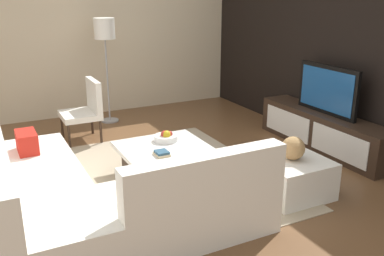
{
  "coord_description": "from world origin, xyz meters",
  "views": [
    {
      "loc": [
        4.06,
        -1.68,
        2.09
      ],
      "look_at": [
        -0.24,
        0.52,
        0.5
      ],
      "focal_mm": 39.96,
      "sensor_mm": 36.0,
      "label": 1
    }
  ],
  "objects_px": {
    "floor_lamp": "(105,35)",
    "sectional_couch": "(90,195)",
    "media_console": "(323,131)",
    "television": "(327,90)",
    "fruit_bowl": "(166,137)",
    "coffee_table": "(165,162)",
    "decorative_ball": "(293,148)",
    "ottoman": "(291,177)",
    "accent_chair_near": "(86,107)",
    "book_stack": "(162,153)"
  },
  "relations": [
    {
      "from": "television",
      "to": "floor_lamp",
      "type": "relative_size",
      "value": 0.61
    },
    {
      "from": "television",
      "to": "floor_lamp",
      "type": "xyz_separation_m",
      "value": [
        -2.55,
        -2.21,
        0.58
      ]
    },
    {
      "from": "media_console",
      "to": "sectional_couch",
      "type": "height_order",
      "value": "sectional_couch"
    },
    {
      "from": "fruit_bowl",
      "to": "decorative_ball",
      "type": "relative_size",
      "value": 1.15
    },
    {
      "from": "decorative_ball",
      "to": "floor_lamp",
      "type": "bearing_deg",
      "value": -164.72
    },
    {
      "from": "television",
      "to": "fruit_bowl",
      "type": "xyz_separation_m",
      "value": [
        -0.28,
        -2.2,
        -0.39
      ]
    },
    {
      "from": "decorative_ball",
      "to": "fruit_bowl",
      "type": "bearing_deg",
      "value": -141.52
    },
    {
      "from": "television",
      "to": "sectional_couch",
      "type": "xyz_separation_m",
      "value": [
        0.51,
        -3.3,
        -0.53
      ]
    },
    {
      "from": "sectional_couch",
      "to": "fruit_bowl",
      "type": "distance_m",
      "value": 1.37
    },
    {
      "from": "media_console",
      "to": "television",
      "type": "xyz_separation_m",
      "value": [
        0.0,
        0.0,
        0.57
      ]
    },
    {
      "from": "fruit_bowl",
      "to": "media_console",
      "type": "bearing_deg",
      "value": 82.83
    },
    {
      "from": "coffee_table",
      "to": "fruit_bowl",
      "type": "relative_size",
      "value": 3.51
    },
    {
      "from": "media_console",
      "to": "book_stack",
      "type": "xyz_separation_m",
      "value": [
        0.12,
        -2.42,
        0.15
      ]
    },
    {
      "from": "ottoman",
      "to": "decorative_ball",
      "type": "relative_size",
      "value": 2.87
    },
    {
      "from": "decorative_ball",
      "to": "television",
      "type": "bearing_deg",
      "value": 124.61
    },
    {
      "from": "fruit_bowl",
      "to": "book_stack",
      "type": "height_order",
      "value": "fruit_bowl"
    },
    {
      "from": "television",
      "to": "ottoman",
      "type": "height_order",
      "value": "television"
    },
    {
      "from": "book_stack",
      "to": "ottoman",
      "type": "bearing_deg",
      "value": 56.45
    },
    {
      "from": "media_console",
      "to": "accent_chair_near",
      "type": "xyz_separation_m",
      "value": [
        -1.82,
        -2.75,
        0.24
      ]
    },
    {
      "from": "sectional_couch",
      "to": "media_console",
      "type": "bearing_deg",
      "value": 98.84
    },
    {
      "from": "accent_chair_near",
      "to": "ottoman",
      "type": "distance_m",
      "value": 3.09
    },
    {
      "from": "floor_lamp",
      "to": "decorative_ball",
      "type": "xyz_separation_m",
      "value": [
        3.43,
        0.94,
        -0.87
      ]
    },
    {
      "from": "accent_chair_near",
      "to": "fruit_bowl",
      "type": "distance_m",
      "value": 1.64
    },
    {
      "from": "accent_chair_near",
      "to": "fruit_bowl",
      "type": "xyz_separation_m",
      "value": [
        1.54,
        0.55,
        -0.06
      ]
    },
    {
      "from": "coffee_table",
      "to": "decorative_ball",
      "type": "xyz_separation_m",
      "value": [
        0.98,
        1.02,
        0.32
      ]
    },
    {
      "from": "accent_chair_near",
      "to": "ottoman",
      "type": "height_order",
      "value": "accent_chair_near"
    },
    {
      "from": "sectional_couch",
      "to": "book_stack",
      "type": "xyz_separation_m",
      "value": [
        -0.39,
        0.88,
        0.12
      ]
    },
    {
      "from": "floor_lamp",
      "to": "sectional_couch",
      "type": "bearing_deg",
      "value": -19.6
    },
    {
      "from": "accent_chair_near",
      "to": "book_stack",
      "type": "xyz_separation_m",
      "value": [
        1.94,
        0.33,
        -0.09
      ]
    },
    {
      "from": "sectional_couch",
      "to": "fruit_bowl",
      "type": "relative_size",
      "value": 8.79
    },
    {
      "from": "ottoman",
      "to": "decorative_ball",
      "type": "xyz_separation_m",
      "value": [
        0.0,
        0.0,
        0.32
      ]
    },
    {
      "from": "coffee_table",
      "to": "decorative_ball",
      "type": "distance_m",
      "value": 1.45
    },
    {
      "from": "floor_lamp",
      "to": "fruit_bowl",
      "type": "bearing_deg",
      "value": 0.42
    },
    {
      "from": "floor_lamp",
      "to": "fruit_bowl",
      "type": "relative_size",
      "value": 5.92
    },
    {
      "from": "floor_lamp",
      "to": "decorative_ball",
      "type": "height_order",
      "value": "floor_lamp"
    },
    {
      "from": "media_console",
      "to": "book_stack",
      "type": "height_order",
      "value": "media_console"
    },
    {
      "from": "coffee_table",
      "to": "ottoman",
      "type": "relative_size",
      "value": 1.4
    },
    {
      "from": "floor_lamp",
      "to": "book_stack",
      "type": "bearing_deg",
      "value": -4.48
    },
    {
      "from": "television",
      "to": "fruit_bowl",
      "type": "height_order",
      "value": "television"
    },
    {
      "from": "decorative_ball",
      "to": "accent_chair_near",
      "type": "bearing_deg",
      "value": -151.37
    },
    {
      "from": "accent_chair_near",
      "to": "floor_lamp",
      "type": "xyz_separation_m",
      "value": [
        -0.73,
        0.54,
        0.91
      ]
    },
    {
      "from": "sectional_couch",
      "to": "accent_chair_near",
      "type": "bearing_deg",
      "value": 166.64
    },
    {
      "from": "accent_chair_near",
      "to": "book_stack",
      "type": "height_order",
      "value": "accent_chair_near"
    },
    {
      "from": "book_stack",
      "to": "television",
      "type": "bearing_deg",
      "value": 92.87
    },
    {
      "from": "floor_lamp",
      "to": "ottoman",
      "type": "relative_size",
      "value": 2.37
    },
    {
      "from": "sectional_couch",
      "to": "ottoman",
      "type": "xyz_separation_m",
      "value": [
        0.37,
        2.03,
        -0.09
      ]
    },
    {
      "from": "decorative_ball",
      "to": "book_stack",
      "type": "distance_m",
      "value": 1.38
    },
    {
      "from": "media_console",
      "to": "ottoman",
      "type": "xyz_separation_m",
      "value": [
        0.88,
        -1.28,
        -0.05
      ]
    },
    {
      "from": "media_console",
      "to": "fruit_bowl",
      "type": "distance_m",
      "value": 2.22
    },
    {
      "from": "fruit_bowl",
      "to": "ottoman",
      "type": "bearing_deg",
      "value": 38.48
    }
  ]
}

